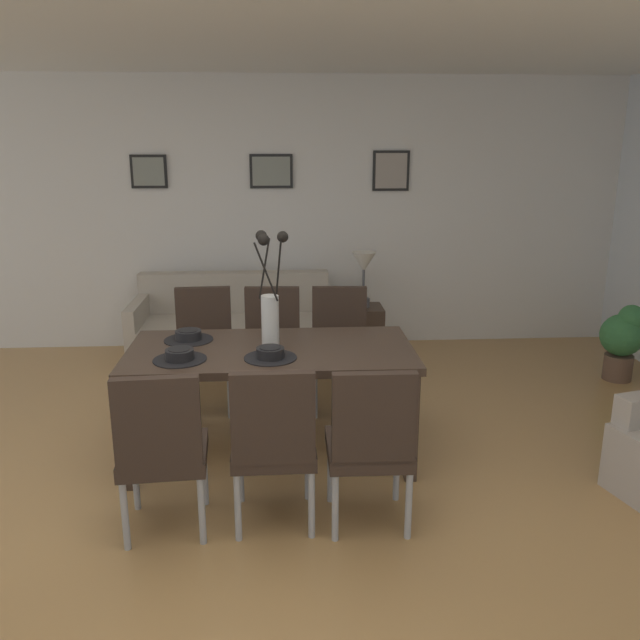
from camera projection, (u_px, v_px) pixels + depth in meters
ground_plane at (240, 519)px, 3.58m from camera, size 9.00×9.00×0.00m
back_wall_panel at (254, 215)px, 6.36m from camera, size 9.00×0.10×2.60m
ceiling_panel at (227, 9)px, 3.26m from camera, size 9.00×7.20×0.08m
dining_table at (271, 360)px, 4.14m from camera, size 1.80×0.89×0.74m
dining_chair_near_left at (162, 445)px, 3.31m from camera, size 0.47×0.47×0.92m
dining_chair_near_right at (204, 343)px, 4.98m from camera, size 0.46×0.46×0.92m
dining_chair_far_left at (274, 439)px, 3.38m from camera, size 0.44×0.44×0.92m
dining_chair_far_right at (272, 342)px, 4.99m from camera, size 0.46×0.46×0.92m
dining_chair_mid_left at (371, 440)px, 3.37m from camera, size 0.45×0.45×0.92m
dining_chair_mid_right at (340, 342)px, 5.00m from camera, size 0.46×0.46×0.92m
centerpiece_vase at (270, 304)px, 4.04m from camera, size 0.21×0.23×0.73m
placemat_near_left at (180, 359)px, 3.89m from camera, size 0.32×0.32×0.01m
bowl_near_left at (180, 354)px, 3.88m from camera, size 0.17×0.17×0.07m
placemat_near_right at (189, 340)px, 4.28m from camera, size 0.32×0.32×0.01m
bowl_near_right at (188, 334)px, 4.27m from camera, size 0.17×0.17×0.07m
placemat_far_left at (270, 358)px, 3.92m from camera, size 0.32×0.32×0.01m
bowl_far_left at (270, 352)px, 3.91m from camera, size 0.17×0.17×0.07m
sofa at (234, 334)px, 6.02m from camera, size 1.78×0.84×0.80m
side_table at (363, 334)px, 6.08m from camera, size 0.36×0.36×0.52m
table_lamp at (364, 267)px, 5.91m from camera, size 0.22×0.22×0.51m
framed_picture_left at (149, 172)px, 6.12m from camera, size 0.34×0.03×0.31m
framed_picture_center at (271, 171)px, 6.19m from camera, size 0.41×0.03×0.32m
framed_picture_right at (391, 171)px, 6.26m from camera, size 0.35×0.03×0.38m
potted_plant at (623, 338)px, 5.56m from camera, size 0.36×0.36×0.67m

